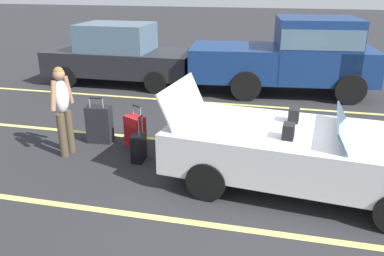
# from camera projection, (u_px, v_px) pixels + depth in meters

# --- Properties ---
(ground_plane) EXTENTS (80.00, 80.00, 0.00)m
(ground_plane) POSITION_uv_depth(u_px,v_px,m) (299.00, 186.00, 6.20)
(ground_plane) COLOR #28282B
(lot_line_near) EXTENTS (18.00, 0.12, 0.01)m
(lot_line_near) POSITION_uv_depth(u_px,v_px,m) (301.00, 237.00, 4.98)
(lot_line_near) COLOR #EAE066
(lot_line_near) RESTS_ON ground_plane
(lot_line_mid) EXTENTS (18.00, 0.12, 0.01)m
(lot_line_mid) POSITION_uv_depth(u_px,v_px,m) (297.00, 152.00, 7.44)
(lot_line_mid) COLOR #EAE066
(lot_line_mid) RESTS_ON ground_plane
(lot_line_far) EXTENTS (18.00, 0.12, 0.01)m
(lot_line_far) POSITION_uv_depth(u_px,v_px,m) (295.00, 109.00, 9.89)
(lot_line_far) COLOR #EAE066
(lot_line_far) RESTS_ON ground_plane
(convertible_car) EXTENTS (4.33, 2.19, 1.52)m
(convertible_car) POSITION_uv_depth(u_px,v_px,m) (316.00, 154.00, 5.93)
(convertible_car) COLOR silver
(convertible_car) RESTS_ON ground_plane
(suitcase_large_black) EXTENTS (0.50, 0.34, 0.95)m
(suitcase_large_black) POSITION_uv_depth(u_px,v_px,m) (100.00, 124.00, 7.78)
(suitcase_large_black) COLOR black
(suitcase_large_black) RESTS_ON ground_plane
(suitcase_medium_bright) EXTENTS (0.47, 0.41, 0.82)m
(suitcase_medium_bright) POSITION_uv_depth(u_px,v_px,m) (135.00, 132.00, 7.56)
(suitcase_medium_bright) COLOR red
(suitcase_medium_bright) RESTS_ON ground_plane
(suitcase_small_carryon) EXTENTS (0.21, 0.35, 0.84)m
(suitcase_small_carryon) POSITION_uv_depth(u_px,v_px,m) (139.00, 147.00, 7.00)
(suitcase_small_carryon) COLOR black
(suitcase_small_carryon) RESTS_ON ground_plane
(traveler_person) EXTENTS (0.26, 0.61, 1.65)m
(traveler_person) POSITION_uv_depth(u_px,v_px,m) (63.00, 107.00, 7.02)
(traveler_person) COLOR #4C3F2D
(traveler_person) RESTS_ON ground_plane
(parked_sedan_near) EXTENTS (4.51, 1.89, 1.82)m
(parked_sedan_near) POSITION_uv_depth(u_px,v_px,m) (120.00, 55.00, 11.98)
(parked_sedan_near) COLOR black
(parked_sedan_near) RESTS_ON ground_plane
(parked_pickup_truck_far) EXTENTS (5.17, 2.47, 2.10)m
(parked_pickup_truck_far) POSITION_uv_depth(u_px,v_px,m) (296.00, 54.00, 10.88)
(parked_pickup_truck_far) COLOR navy
(parked_pickup_truck_far) RESTS_ON ground_plane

